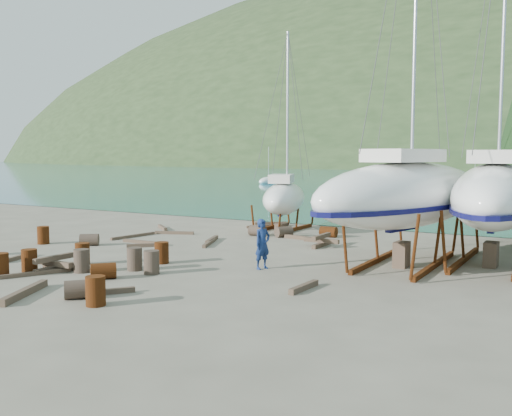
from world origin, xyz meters
The scene contains 42 objects.
ground centered at (0.00, 0.00, 0.00)m, with size 600.00×600.00×0.00m, color #666050.
far_house_left centered at (-60.00, 190.00, 2.92)m, with size 6.60×5.60×5.60m.
far_house_center centered at (-20.00, 190.00, 2.92)m, with size 6.60×5.60×5.60m.
moored_boat_left centered at (-30.00, 60.00, 0.39)m, with size 2.00×5.00×6.05m.
moored_boat_far centered at (-8.00, 110.00, 0.39)m, with size 2.00×5.00×6.05m.
large_sailboat_near centered at (7.43, 4.94, 2.87)m, with size 6.07×11.77×17.80m.
large_sailboat_far centered at (10.46, 6.72, 2.84)m, with size 4.18×11.25×17.41m.
small_sailboat_shore centered at (-1.91, 12.12, 1.91)m, with size 4.62×7.59×11.60m.
worker centered at (2.89, 1.27, 0.98)m, with size 0.71×0.47×1.96m, color navy.
drum_1 centered at (0.35, -5.60, 0.29)m, with size 0.58×0.58×0.88m, color #2D2823.
drum_3 centered at (-4.51, -4.88, 0.44)m, with size 0.58×0.58×0.88m, color #602F10.
drum_4 centered at (1.63, 10.56, 0.29)m, with size 0.58×0.58×0.88m, color #602F10.
drum_5 centered at (-2.65, -2.77, 0.44)m, with size 0.58×0.58×0.88m, color #2D2823.
drum_7 centered at (1.41, -5.94, 0.44)m, with size 0.58×0.58×0.88m, color #602F10.
drum_8 centered at (-9.66, 1.13, 0.44)m, with size 0.58×0.58×0.88m, color #602F10.
drum_9 centered at (-1.93, 9.04, 0.29)m, with size 0.58×0.58×0.88m, color #2D2823.
drum_10 centered at (-3.81, -1.68, 0.44)m, with size 0.58×0.58×0.88m, color #602F10.
drum_11 centered at (-0.46, 9.36, 0.29)m, with size 0.58×0.58×0.88m, color #2D2823.
drum_12 centered at (-1.08, -3.21, 0.29)m, with size 0.58×0.58×0.88m, color #602F10.
drum_13 centered at (-4.34, -3.78, 0.44)m, with size 0.58×0.58×0.88m, color #602F10.
drum_14 centered at (-1.23, 0.16, 0.44)m, with size 0.58×0.58×0.88m, color #602F10.
drum_15 centered at (-7.28, 1.93, 0.29)m, with size 0.58×0.58×0.88m, color #2D2823.
drum_16 centered at (-1.20, -1.46, 0.44)m, with size 0.58×0.58×0.88m, color #2D2823.
drum_17 centered at (-0.18, -1.66, 0.44)m, with size 0.58×0.58×0.88m, color #2D2823.
timber_0 centered at (-3.51, 12.44, 0.07)m, with size 0.14×2.24×0.14m, color brown.
timber_1 centered at (5.81, -1.06, 0.10)m, with size 0.19×1.72×0.19m, color brown.
timber_2 centered at (-8.27, 8.60, 0.09)m, with size 0.19×1.99×0.19m, color brown.
timber_3 centered at (-3.71, -4.09, 0.07)m, with size 0.15×2.70×0.15m, color brown.
timber_4 centered at (-4.64, 2.99, 0.09)m, with size 0.17×1.77×0.17m, color brown.
timber_5 centered at (-3.33, -2.76, 0.08)m, with size 0.16×2.56×0.16m, color brown.
timber_6 centered at (0.59, 9.04, 0.10)m, with size 0.19×1.76×0.19m, color brown.
timber_7 centered at (0.75, -4.71, 0.09)m, with size 0.17×1.56×0.17m, color brown.
timber_8 centered at (-2.91, 6.10, 0.09)m, with size 0.19×2.06×0.19m, color brown.
timber_9 centered at (-3.88, 14.00, 0.08)m, with size 0.15×2.08×0.15m, color brown.
timber_10 centered at (-2.44, 5.22, 0.08)m, with size 0.16×2.41×0.16m, color brown.
timber_11 centered at (-5.40, 3.76, 0.08)m, with size 0.15×2.63×0.15m, color brown.
timber_12 centered at (-7.04, -2.25, 0.08)m, with size 0.17×1.93×0.17m, color brown.
timber_15 centered at (-7.41, 5.15, 0.07)m, with size 0.15×2.95×0.15m, color brown.
timber_16 centered at (-1.39, -6.25, 0.11)m, with size 0.23×2.75×0.23m, color brown.
timber_17 centered at (-6.29, 7.25, 0.08)m, with size 0.16×2.23×0.16m, color brown.
timber_pile_fore centered at (-3.74, -3.14, 0.30)m, with size 1.80×1.80×0.60m.
timber_pile_aft centered at (2.63, 7.40, 0.30)m, with size 1.80×1.80×0.60m.
Camera 1 is at (13.83, -17.63, 4.40)m, focal length 40.00 mm.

